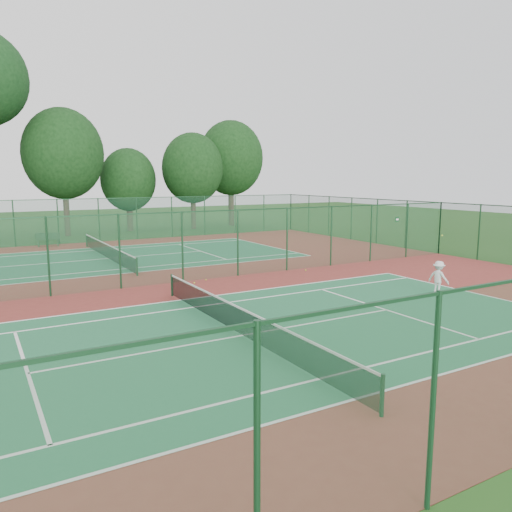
{
  "coord_description": "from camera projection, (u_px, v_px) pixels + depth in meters",
  "views": [
    {
      "loc": [
        -7.4,
        -22.82,
        5.13
      ],
      "look_at": [
        3.72,
        -3.46,
        1.6
      ],
      "focal_mm": 35.0,
      "sensor_mm": 36.0,
      "label": 1
    }
  ],
  "objects": [
    {
      "name": "fence_divider",
      "position": [
        152.0,
        249.0,
        23.71
      ],
      "size": [
        40.0,
        0.09,
        3.5
      ],
      "color": "#1A502B",
      "rests_on": "ground"
    },
    {
      "name": "evergreen_row",
      "position": [
        72.0,
        235.0,
        45.0
      ],
      "size": [
        39.0,
        5.0,
        12.0
      ],
      "primitive_type": null,
      "color": "black",
      "rests_on": "ground"
    },
    {
      "name": "stray_ball_a",
      "position": [
        194.0,
        283.0,
        24.29
      ],
      "size": [
        0.08,
        0.08,
        0.08
      ],
      "primitive_type": "sphere",
      "color": "#C4D832",
      "rests_on": "red_pad"
    },
    {
      "name": "stray_ball_c",
      "position": [
        206.0,
        280.0,
        25.03
      ],
      "size": [
        0.06,
        0.06,
        0.06
      ],
      "primitive_type": "sphere",
      "color": "#CBDD33",
      "rests_on": "red_pad"
    },
    {
      "name": "ground",
      "position": [
        153.0,
        285.0,
        23.99
      ],
      "size": [
        120.0,
        120.0,
        0.0
      ],
      "primitive_type": "plane",
      "color": "#224D18",
      "rests_on": "ground"
    },
    {
      "name": "bench",
      "position": [
        48.0,
        239.0,
        37.22
      ],
      "size": [
        1.74,
        0.74,
        1.04
      ],
      "rotation": [
        0.0,
        0.0,
        -0.15
      ],
      "color": "black",
      "rests_on": "red_pad"
    },
    {
      "name": "court_near",
      "position": [
        242.0,
        336.0,
        16.28
      ],
      "size": [
        23.77,
        10.97,
        0.01
      ],
      "primitive_type": "cube",
      "color": "#20673F",
      "rests_on": "red_pad"
    },
    {
      "name": "fence_north",
      "position": [
        79.0,
        221.0,
        39.13
      ],
      "size": [
        40.0,
        0.09,
        3.5
      ],
      "color": "#16442E",
      "rests_on": "ground"
    },
    {
      "name": "fence_east",
      "position": [
        440.0,
        228.0,
        33.56
      ],
      "size": [
        0.09,
        36.0,
        3.5
      ],
      "rotation": [
        0.0,
        0.0,
        1.57
      ],
      "color": "#17462C",
      "rests_on": "ground"
    },
    {
      "name": "tennis_net_near",
      "position": [
        242.0,
        320.0,
        16.2
      ],
      "size": [
        0.1,
        12.9,
        0.97
      ],
      "color": "#12331D",
      "rests_on": "ground"
    },
    {
      "name": "tennis_net_far",
      "position": [
        107.0,
        250.0,
        31.61
      ],
      "size": [
        0.1,
        12.9,
        0.97
      ],
      "color": "#14391F",
      "rests_on": "ground"
    },
    {
      "name": "red_pad",
      "position": [
        153.0,
        285.0,
        23.99
      ],
      "size": [
        40.0,
        36.0,
        0.01
      ],
      "primitive_type": "cube",
      "color": "maroon",
      "rests_on": "ground"
    },
    {
      "name": "court_far",
      "position": [
        108.0,
        259.0,
        31.69
      ],
      "size": [
        23.77,
        10.97,
        0.01
      ],
      "primitive_type": "cube",
      "color": "#1F6440",
      "rests_on": "red_pad"
    },
    {
      "name": "stray_ball_b",
      "position": [
        306.0,
        270.0,
        27.61
      ],
      "size": [
        0.07,
        0.07,
        0.07
      ],
      "primitive_type": "sphere",
      "color": "#B5D030",
      "rests_on": "red_pad"
    },
    {
      "name": "player_near",
      "position": [
        439.0,
        277.0,
        22.07
      ],
      "size": [
        0.74,
        1.04,
        1.46
      ],
      "primitive_type": "imported",
      "rotation": [
        0.0,
        0.0,
        1.8
      ],
      "color": "silver",
      "rests_on": "court_near"
    },
    {
      "name": "fence_south",
      "position": [
        497.0,
        382.0,
        8.3
      ],
      "size": [
        40.0,
        0.09,
        3.5
      ],
      "color": "#184A28",
      "rests_on": "ground"
    }
  ]
}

